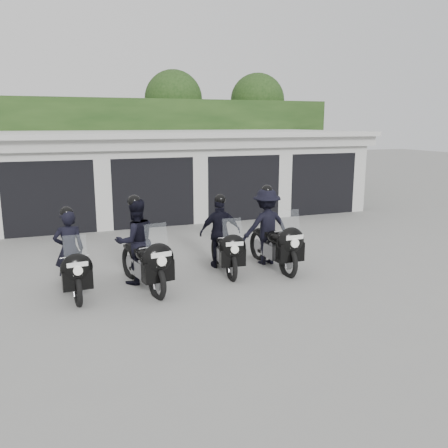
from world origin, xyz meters
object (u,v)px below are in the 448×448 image
object	(u,v)px
police_bike_b	(139,247)
police_bike_c	(222,237)
police_bike_a	(71,259)
police_bike_d	(270,231)

from	to	relation	value
police_bike_b	police_bike_c	distance (m)	2.00
police_bike_a	police_bike_d	size ratio (longest dim) A/B	0.90
police_bike_b	police_bike_c	xyz separation A→B (m)	(1.95, 0.44, -0.06)
police_bike_a	police_bike_d	xyz separation A→B (m)	(4.41, 0.31, 0.14)
police_bike_a	police_bike_c	xyz separation A→B (m)	(3.28, 0.43, 0.06)
police_bike_a	police_bike_c	size ratio (longest dim) A/B	0.99
police_bike_b	police_bike_d	bearing A→B (deg)	-4.74
police_bike_a	police_bike_b	bearing A→B (deg)	-4.33
police_bike_a	police_bike_c	distance (m)	3.31
police_bike_c	police_bike_d	distance (m)	1.14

